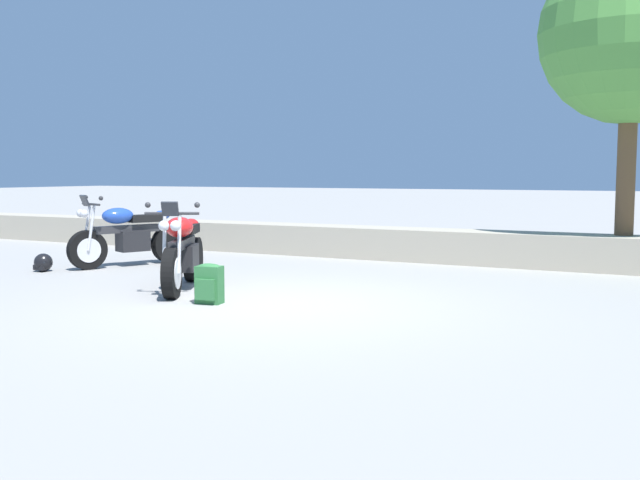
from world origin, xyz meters
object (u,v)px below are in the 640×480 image
Objects in this scene: motorcycle_blue_near_left at (128,236)px; rider_helmet at (43,263)px; motorcycle_red_centre at (182,253)px; rider_backpack at (209,283)px.

rider_helmet is at bearing -123.07° from motorcycle_blue_near_left.
motorcycle_blue_near_left is 2.75m from motorcycle_red_centre.
motorcycle_blue_near_left is at bearing 145.87° from motorcycle_red_centre.
motorcycle_red_centre reaches higher than rider_backpack.
motorcycle_red_centre is 6.85× the size of rider_helmet.
motorcycle_red_centre reaches higher than rider_helmet.
motorcycle_red_centre is 1.16m from rider_backpack.
rider_backpack is (0.90, -0.69, -0.24)m from motorcycle_red_centre.
motorcycle_red_centre is at bearing 142.79° from rider_backpack.
motorcycle_blue_near_left and motorcycle_red_centre have the same top height.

